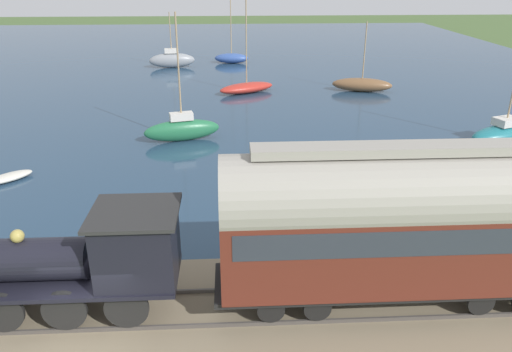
{
  "coord_description": "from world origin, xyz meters",
  "views": [
    {
      "loc": [
        -10.91,
        -3.79,
        9.65
      ],
      "look_at": [
        7.04,
        -4.77,
        2.09
      ],
      "focal_mm": 35.0,
      "sensor_mm": 36.0,
      "label": 1
    }
  ],
  "objects_px": {
    "rowboat_far_out": "(318,171)",
    "rowboat_mid_harbor": "(9,177)",
    "sailboat_gray": "(172,60)",
    "sailboat_red": "(247,87)",
    "sailboat_green": "(182,129)",
    "passenger_coach": "(400,219)",
    "sailboat_blue": "(231,58)",
    "steam_locomotive": "(87,256)",
    "sailboat_brown": "(362,85)",
    "sailboat_teal": "(505,133)"
  },
  "relations": [
    {
      "from": "steam_locomotive",
      "to": "sailboat_teal",
      "type": "relative_size",
      "value": 0.96
    },
    {
      "from": "sailboat_blue",
      "to": "rowboat_far_out",
      "type": "relative_size",
      "value": 3.7
    },
    {
      "from": "passenger_coach",
      "to": "rowboat_mid_harbor",
      "type": "relative_size",
      "value": 4.44
    },
    {
      "from": "steam_locomotive",
      "to": "rowboat_mid_harbor",
      "type": "bearing_deg",
      "value": 31.65
    },
    {
      "from": "sailboat_brown",
      "to": "sailboat_green",
      "type": "height_order",
      "value": "sailboat_green"
    },
    {
      "from": "sailboat_green",
      "to": "sailboat_red",
      "type": "height_order",
      "value": "sailboat_red"
    },
    {
      "from": "sailboat_blue",
      "to": "rowboat_mid_harbor",
      "type": "bearing_deg",
      "value": 166.19
    },
    {
      "from": "passenger_coach",
      "to": "sailboat_blue",
      "type": "distance_m",
      "value": 43.13
    },
    {
      "from": "sailboat_blue",
      "to": "rowboat_mid_harbor",
      "type": "xyz_separation_m",
      "value": [
        -31.63,
        11.16,
        -0.41
      ]
    },
    {
      "from": "sailboat_blue",
      "to": "sailboat_brown",
      "type": "bearing_deg",
      "value": -136.69
    },
    {
      "from": "sailboat_green",
      "to": "sailboat_red",
      "type": "bearing_deg",
      "value": -34.54
    },
    {
      "from": "sailboat_teal",
      "to": "sailboat_blue",
      "type": "height_order",
      "value": "sailboat_blue"
    },
    {
      "from": "sailboat_gray",
      "to": "sailboat_red",
      "type": "bearing_deg",
      "value": -154.91
    },
    {
      "from": "passenger_coach",
      "to": "rowboat_mid_harbor",
      "type": "distance_m",
      "value": 19.27
    },
    {
      "from": "steam_locomotive",
      "to": "rowboat_far_out",
      "type": "distance_m",
      "value": 14.13
    },
    {
      "from": "sailboat_blue",
      "to": "rowboat_mid_harbor",
      "type": "height_order",
      "value": "sailboat_blue"
    },
    {
      "from": "sailboat_blue",
      "to": "rowboat_mid_harbor",
      "type": "distance_m",
      "value": 33.54
    },
    {
      "from": "sailboat_red",
      "to": "rowboat_mid_harbor",
      "type": "relative_size",
      "value": 3.64
    },
    {
      "from": "passenger_coach",
      "to": "sailboat_red",
      "type": "xyz_separation_m",
      "value": [
        28.92,
        3.09,
        -2.87
      ]
    },
    {
      "from": "sailboat_brown",
      "to": "rowboat_mid_harbor",
      "type": "distance_m",
      "value": 28.18
    },
    {
      "from": "steam_locomotive",
      "to": "sailboat_red",
      "type": "xyz_separation_m",
      "value": [
        28.92,
        -5.37,
        -2.0
      ]
    },
    {
      "from": "sailboat_green",
      "to": "sailboat_brown",
      "type": "bearing_deg",
      "value": -64.03
    },
    {
      "from": "sailboat_red",
      "to": "rowboat_far_out",
      "type": "distance_m",
      "value": 17.97
    },
    {
      "from": "sailboat_brown",
      "to": "sailboat_gray",
      "type": "xyz_separation_m",
      "value": [
        11.63,
        16.88,
        0.23
      ]
    },
    {
      "from": "sailboat_gray",
      "to": "rowboat_far_out",
      "type": "xyz_separation_m",
      "value": [
        -29.37,
        -10.19,
        -0.62
      ]
    },
    {
      "from": "rowboat_mid_harbor",
      "to": "sailboat_red",
      "type": "bearing_deg",
      "value": -79.26
    },
    {
      "from": "steam_locomotive",
      "to": "passenger_coach",
      "type": "relative_size",
      "value": 0.64
    },
    {
      "from": "sailboat_blue",
      "to": "passenger_coach",
      "type": "bearing_deg",
      "value": -168.78
    },
    {
      "from": "sailboat_gray",
      "to": "sailboat_blue",
      "type": "height_order",
      "value": "sailboat_blue"
    },
    {
      "from": "sailboat_brown",
      "to": "rowboat_mid_harbor",
      "type": "height_order",
      "value": "sailboat_brown"
    },
    {
      "from": "sailboat_gray",
      "to": "sailboat_blue",
      "type": "distance_m",
      "value": 6.55
    },
    {
      "from": "sailboat_green",
      "to": "rowboat_far_out",
      "type": "height_order",
      "value": "sailboat_green"
    },
    {
      "from": "sailboat_brown",
      "to": "sailboat_blue",
      "type": "bearing_deg",
      "value": 52.28
    },
    {
      "from": "sailboat_teal",
      "to": "sailboat_blue",
      "type": "xyz_separation_m",
      "value": [
        27.37,
        15.84,
        -0.02
      ]
    },
    {
      "from": "sailboat_green",
      "to": "sailboat_blue",
      "type": "bearing_deg",
      "value": -21.86
    },
    {
      "from": "steam_locomotive",
      "to": "sailboat_green",
      "type": "relative_size",
      "value": 0.88
    },
    {
      "from": "sailboat_teal",
      "to": "sailboat_red",
      "type": "bearing_deg",
      "value": 27.76
    },
    {
      "from": "sailboat_gray",
      "to": "sailboat_teal",
      "type": "bearing_deg",
      "value": -145.62
    },
    {
      "from": "sailboat_gray",
      "to": "sailboat_red",
      "type": "height_order",
      "value": "sailboat_red"
    },
    {
      "from": "passenger_coach",
      "to": "sailboat_brown",
      "type": "height_order",
      "value": "sailboat_brown"
    },
    {
      "from": "passenger_coach",
      "to": "sailboat_teal",
      "type": "height_order",
      "value": "sailboat_teal"
    },
    {
      "from": "passenger_coach",
      "to": "sailboat_teal",
      "type": "relative_size",
      "value": 1.49
    },
    {
      "from": "rowboat_far_out",
      "to": "rowboat_mid_harbor",
      "type": "bearing_deg",
      "value": 88.16
    },
    {
      "from": "steam_locomotive",
      "to": "sailboat_gray",
      "type": "distance_m",
      "value": 40.64
    },
    {
      "from": "sailboat_brown",
      "to": "steam_locomotive",
      "type": "bearing_deg",
      "value": 167.19
    },
    {
      "from": "passenger_coach",
      "to": "sailboat_blue",
      "type": "xyz_separation_m",
      "value": [
        42.83,
        4.21,
        -2.75
      ]
    },
    {
      "from": "steam_locomotive",
      "to": "sailboat_green",
      "type": "height_order",
      "value": "sailboat_green"
    },
    {
      "from": "rowboat_mid_harbor",
      "to": "sailboat_blue",
      "type": "bearing_deg",
      "value": -63.99
    },
    {
      "from": "sailboat_gray",
      "to": "steam_locomotive",
      "type": "bearing_deg",
      "value": 175.84
    },
    {
      "from": "sailboat_green",
      "to": "steam_locomotive",
      "type": "bearing_deg",
      "value": 161.52
    }
  ]
}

